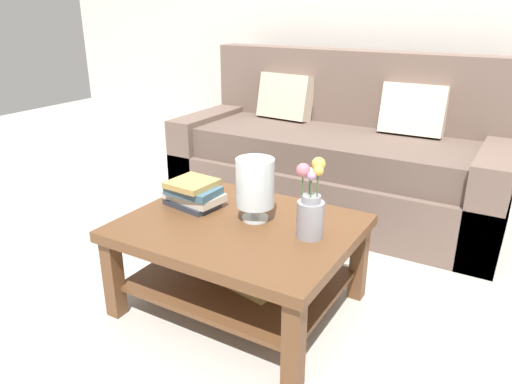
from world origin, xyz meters
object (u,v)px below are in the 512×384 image
object	(u,v)px
coffee_table	(240,246)
book_stack_main	(193,193)
flower_pitcher	(311,208)
glass_hurricane_vase	(255,184)
couch	(338,158)

from	to	relation	value
coffee_table	book_stack_main	xyz separation A→B (m)	(-0.30, 0.06, 0.18)
book_stack_main	flower_pitcher	distance (m)	0.63
book_stack_main	glass_hurricane_vase	world-z (taller)	glass_hurricane_vase
couch	glass_hurricane_vase	distance (m)	1.31
flower_pitcher	coffee_table	bearing A→B (deg)	-173.16
couch	flower_pitcher	distance (m)	1.39
glass_hurricane_vase	flower_pitcher	xyz separation A→B (m)	(0.29, -0.03, -0.04)
coffee_table	couch	bearing A→B (deg)	92.53
couch	coffee_table	bearing A→B (deg)	-87.47
glass_hurricane_vase	flower_pitcher	bearing A→B (deg)	-6.56
coffee_table	flower_pitcher	size ratio (longest dim) A/B	2.97
couch	glass_hurricane_vase	bearing A→B (deg)	-85.60
couch	coffee_table	distance (m)	1.36
couch	coffee_table	xyz separation A→B (m)	(0.06, -1.36, -0.05)
couch	flower_pitcher	bearing A→B (deg)	-73.66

